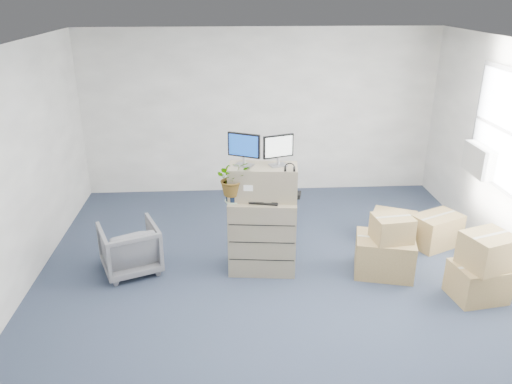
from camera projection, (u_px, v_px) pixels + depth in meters
ground at (281, 302)px, 5.77m from camera, size 7.00×7.00×0.00m
wall_back at (260, 113)px, 8.49m from camera, size 6.00×0.02×2.80m
ac_unit at (481, 160)px, 6.78m from camera, size 0.24×0.60×0.40m
filing_cabinet_lower at (262, 234)px, 6.29m from camera, size 0.88×0.59×0.97m
filing_cabinet_upper at (263, 182)px, 6.07m from camera, size 0.87×0.50×0.42m
monitor_left at (244, 148)px, 5.91m from camera, size 0.38×0.23×0.40m
monitor_right at (278, 149)px, 5.91m from camera, size 0.37×0.21×0.38m
headphones at (290, 168)px, 5.81m from camera, size 0.13×0.03×0.13m
keyboard at (263, 202)px, 6.01m from camera, size 0.42×0.26×0.02m
mouse at (289, 202)px, 5.98m from camera, size 0.11×0.08×0.03m
water_bottle at (268, 190)px, 6.07m from camera, size 0.07×0.07×0.24m
phone_dock at (260, 195)px, 6.13m from camera, size 0.05×0.05×0.11m
external_drive at (293, 195)px, 6.16m from camera, size 0.23×0.19×0.06m
tissue_box at (288, 189)px, 6.14m from camera, size 0.23×0.16×0.08m
potted_plant at (233, 182)px, 5.95m from camera, size 0.49×0.52×0.43m
office_chair at (130, 246)px, 6.29m from camera, size 0.87×0.85×0.70m
cardboard_boxes at (423, 246)px, 6.36m from camera, size 1.74×2.14×0.82m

